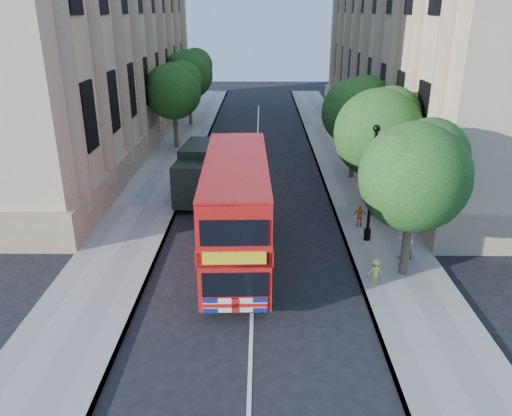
{
  "coord_description": "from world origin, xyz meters",
  "views": [
    {
      "loc": [
        0.29,
        -14.11,
        9.59
      ],
      "look_at": [
        0.1,
        4.26,
        2.3
      ],
      "focal_mm": 35.0,
      "sensor_mm": 36.0,
      "label": 1
    }
  ],
  "objects_px": {
    "police_constable": "(256,291)",
    "double_decker_bus": "(237,208)",
    "box_van": "(201,174)",
    "woman_pedestrian": "(406,238)",
    "lamp_post": "(371,189)"
  },
  "relations": [
    {
      "from": "police_constable",
      "to": "double_decker_bus",
      "type": "bearing_deg",
      "value": -81.29
    },
    {
      "from": "double_decker_bus",
      "to": "box_van",
      "type": "relative_size",
      "value": 1.75
    },
    {
      "from": "woman_pedestrian",
      "to": "double_decker_bus",
      "type": "bearing_deg",
      "value": -8.5
    },
    {
      "from": "woman_pedestrian",
      "to": "police_constable",
      "type": "bearing_deg",
      "value": 24.02
    },
    {
      "from": "police_constable",
      "to": "woman_pedestrian",
      "type": "height_order",
      "value": "woman_pedestrian"
    },
    {
      "from": "police_constable",
      "to": "woman_pedestrian",
      "type": "bearing_deg",
      "value": -150.18
    },
    {
      "from": "police_constable",
      "to": "lamp_post",
      "type": "bearing_deg",
      "value": -134.01
    },
    {
      "from": "lamp_post",
      "to": "police_constable",
      "type": "height_order",
      "value": "lamp_post"
    },
    {
      "from": "lamp_post",
      "to": "woman_pedestrian",
      "type": "height_order",
      "value": "lamp_post"
    },
    {
      "from": "lamp_post",
      "to": "police_constable",
      "type": "bearing_deg",
      "value": -130.88
    },
    {
      "from": "lamp_post",
      "to": "double_decker_bus",
      "type": "distance_m",
      "value": 5.95
    },
    {
      "from": "lamp_post",
      "to": "double_decker_bus",
      "type": "height_order",
      "value": "lamp_post"
    },
    {
      "from": "woman_pedestrian",
      "to": "lamp_post",
      "type": "bearing_deg",
      "value": -64.43
    },
    {
      "from": "lamp_post",
      "to": "box_van",
      "type": "distance_m",
      "value": 9.61
    },
    {
      "from": "double_decker_bus",
      "to": "box_van",
      "type": "xyz_separation_m",
      "value": [
        -2.23,
        7.11,
        -0.9
      ]
    }
  ]
}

